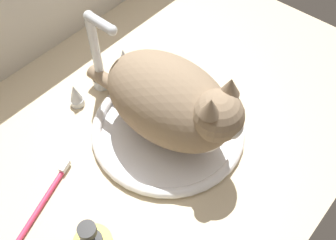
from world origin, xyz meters
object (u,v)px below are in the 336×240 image
(sink_basin, at_px, (168,129))
(faucet, at_px, (99,62))
(toothbrush, at_px, (46,197))
(cat, at_px, (175,103))

(sink_basin, bearing_deg, faucet, 90.00)
(faucet, height_order, toothbrush, faucet)
(sink_basin, bearing_deg, toothbrush, 165.21)
(faucet, distance_m, toothbrush, 0.31)
(faucet, bearing_deg, toothbrush, -154.72)
(faucet, bearing_deg, cat, -89.89)
(sink_basin, height_order, cat, cat)
(cat, bearing_deg, toothbrush, 162.10)
(sink_basin, distance_m, faucet, 0.21)
(faucet, relative_size, toothbrush, 1.24)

